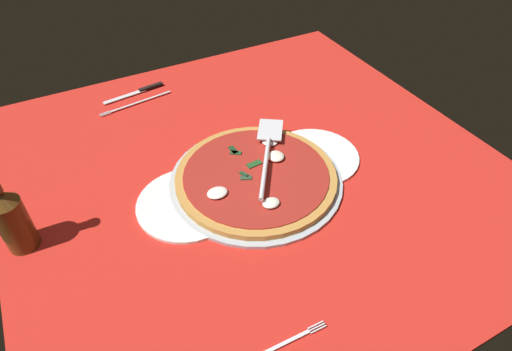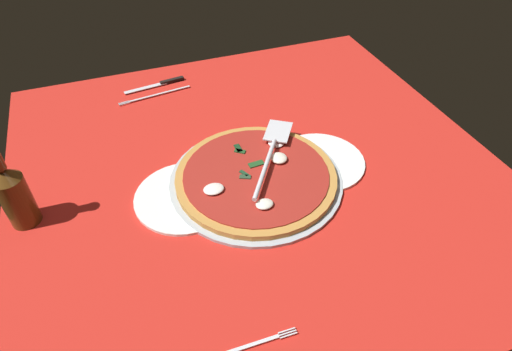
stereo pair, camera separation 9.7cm
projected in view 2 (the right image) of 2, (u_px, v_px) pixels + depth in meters
ground_plane at (257, 170)px, 102.59cm from camera, size 110.69×110.69×0.80cm
checker_pattern at (257, 168)px, 102.29cm from camera, size 110.69×110.69×0.10cm
pizza_pan at (256, 181)px, 98.26cm from camera, size 38.66×38.66×1.10cm
dinner_plate_left at (320, 162)px, 103.14cm from camera, size 21.14×21.14×1.00cm
dinner_plate_right at (185, 197)px, 94.42cm from camera, size 21.87×21.87×1.00cm
pizza at (256, 176)px, 97.33cm from camera, size 35.94×35.94×2.93cm
pizza_server at (271, 151)px, 99.89cm from camera, size 18.68×25.68×1.00cm
place_setting_near at (158, 90)px, 127.24cm from camera, size 20.90×13.41×1.40cm
beer_bottle at (14, 194)px, 84.61cm from camera, size 5.83×5.83×21.04cm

